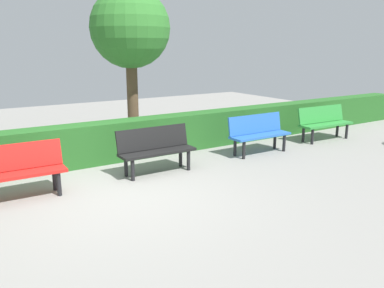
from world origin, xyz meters
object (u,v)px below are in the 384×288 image
Objects in this scene: bench_green at (324,121)px; tree_near at (130,30)px; bench_blue at (258,132)px; bench_black at (156,148)px; bench_red at (20,169)px.

bench_green is 0.42× the size of tree_near.
bench_blue is at bearing 128.73° from tree_near.
bench_black is 1.08× the size of bench_red.
bench_black is 3.40m from tree_near.
bench_red is at bearing 0.70° from bench_black.
bench_green is at bearing 151.21° from tree_near.
bench_red is 0.37× the size of tree_near.
tree_near reaches higher than bench_red.
bench_blue is at bearing -178.28° from bench_red.
bench_blue is (2.31, 0.08, -0.00)m from bench_green.
bench_black and bench_red have the same top height.
bench_black is (4.92, 0.12, -0.00)m from bench_green.
tree_near is at bearing -139.98° from bench_red.
tree_near is (-3.07, -2.48, 2.26)m from bench_red.
bench_green is 2.32m from bench_blue.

